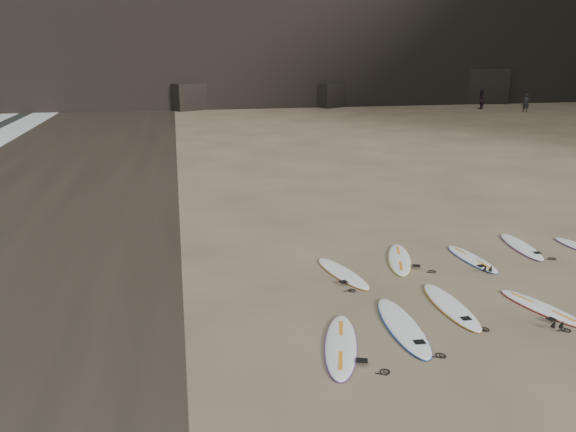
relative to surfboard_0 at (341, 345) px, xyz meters
name	(u,v)px	position (x,y,z in m)	size (l,w,h in m)	color
ground	(491,307)	(3.93, 1.05, -0.05)	(240.00, 240.00, 0.00)	#897559
wet_sand	(8,216)	(-9.07, 11.05, -0.04)	(12.00, 200.00, 0.01)	#383026
surfboard_0	(341,345)	(0.00, 0.00, 0.00)	(0.63, 2.61, 0.09)	white
surfboard_1	(403,326)	(1.53, 0.51, 0.00)	(0.67, 2.77, 0.10)	white
surfboard_2	(451,306)	(3.01, 1.22, 0.00)	(0.61, 2.56, 0.09)	white
surfboard_3	(542,308)	(5.03, 0.73, -0.01)	(0.55, 2.29, 0.08)	white
surfboard_5	(343,273)	(1.11, 3.61, 0.00)	(0.57, 2.39, 0.09)	white
surfboard_6	(399,259)	(2.98, 4.28, 0.00)	(0.60, 2.48, 0.09)	white
surfboard_7	(472,259)	(5.01, 3.92, -0.01)	(0.54, 2.27, 0.08)	white
surfboard_8	(521,246)	(6.98, 4.56, 0.00)	(0.58, 2.42, 0.09)	white
person_a	(526,103)	(28.63, 37.37, 0.80)	(0.62, 0.40, 1.69)	black
person_b	(481,100)	(25.89, 40.51, 0.85)	(0.88, 0.68, 1.80)	black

